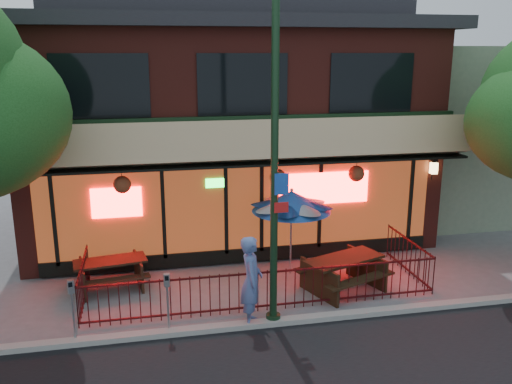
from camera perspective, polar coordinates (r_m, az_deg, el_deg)
ground at (r=12.73m, az=1.38°, el=-12.73°), size 80.00×80.00×0.00m
curb at (r=12.27m, az=1.92°, el=-13.53°), size 80.00×0.25×0.12m
restaurant_building at (r=18.39m, az=-3.60°, el=9.21°), size 12.96×9.49×8.05m
neighbor_building at (r=22.19m, az=20.03°, el=6.36°), size 6.00×7.00×6.00m
patio_fence at (r=12.90m, az=0.89°, el=-9.24°), size 8.44×2.62×1.00m
street_light at (r=11.25m, az=1.95°, el=0.73°), size 0.43×0.32×7.00m
picnic_table_left at (r=14.29m, az=-15.04°, el=-7.90°), size 1.97×1.63×0.76m
picnic_table_right at (r=13.86m, az=9.21°, el=-7.97°), size 2.43×2.15×0.86m
patio_umbrella at (r=14.23m, az=3.75°, el=-0.96°), size 2.09×2.09×2.38m
pedestrian at (r=11.89m, az=-0.48°, el=-9.35°), size 0.61×0.82×2.03m
parking_meter_near at (r=11.70m, az=-9.32°, el=-10.48°), size 0.13×0.12×1.36m
parking_meter_far at (r=11.80m, az=-18.79°, el=-10.76°), size 0.15×0.13×1.40m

